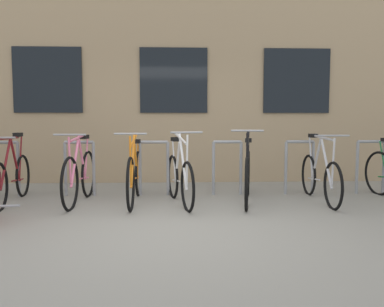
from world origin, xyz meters
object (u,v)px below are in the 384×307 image
bicycle_orange (135,175)px  bicycle_white (180,178)px  bicycle_pink (80,176)px  bicycle_maroon (12,177)px  bicycle_black (248,175)px  bicycle_silver (320,176)px

bicycle_orange → bicycle_white: (0.67, -0.13, -0.02)m
bicycle_white → bicycle_pink: 1.49m
bicycle_maroon → bicycle_orange: bicycle_orange is taller
bicycle_black → bicycle_white: 1.03m
bicycle_white → bicycle_orange: bearing=168.7°
bicycle_pink → bicycle_orange: bearing=-0.4°
bicycle_black → bicycle_maroon: (-3.50, 0.05, -0.02)m
bicycle_black → bicycle_maroon: size_ratio=1.02×
bicycle_black → bicycle_white: size_ratio=1.11×
bicycle_white → bicycle_maroon: bearing=176.4°
bicycle_maroon → bicycle_orange: size_ratio=0.97×
bicycle_black → bicycle_maroon: bearing=179.2°
bicycle_white → bicycle_pink: size_ratio=0.94×
bicycle_black → bicycle_orange: bearing=179.0°
bicycle_black → bicycle_pink: bearing=179.2°
bicycle_orange → bicycle_white: 0.68m
bicycle_black → bicycle_white: bicycle_black is taller
bicycle_maroon → bicycle_black: bearing=-0.8°
bicycle_black → bicycle_orange: (-1.69, 0.03, -0.00)m
bicycle_maroon → bicycle_white: bicycle_white is taller
bicycle_maroon → bicycle_white: size_ratio=1.09×
bicycle_maroon → bicycle_silver: bearing=-0.6°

